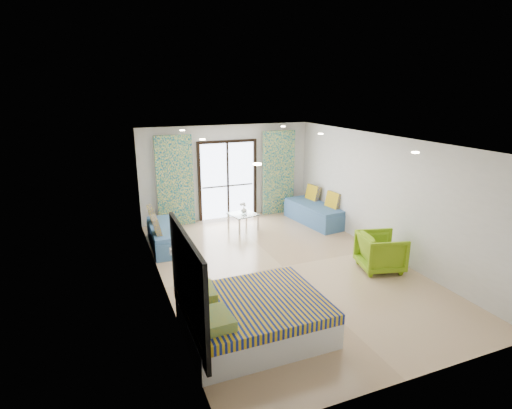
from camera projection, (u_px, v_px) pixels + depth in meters
name	position (u px, v px, depth m)	size (l,w,h in m)	color
floor	(282.00, 267.00, 8.56)	(5.00, 7.50, 0.01)	tan
ceiling	(285.00, 140.00, 7.80)	(5.00, 7.50, 0.01)	silver
wall_back	(227.00, 172.00, 11.52)	(5.00, 0.01, 2.70)	silver
wall_front	(418.00, 288.00, 4.84)	(5.00, 0.01, 2.70)	silver
wall_left	(160.00, 221.00, 7.28)	(0.01, 7.50, 2.70)	silver
wall_right	(383.00, 195.00, 9.07)	(0.01, 7.50, 2.70)	silver
balcony_door	(228.00, 176.00, 11.52)	(1.76, 0.08, 2.28)	black
balcony_rail	(228.00, 186.00, 11.61)	(1.52, 0.03, 0.04)	#595451
curtain_left	(175.00, 181.00, 10.83)	(1.00, 0.10, 2.50)	silver
curtain_right	(278.00, 173.00, 11.94)	(1.00, 0.10, 2.50)	silver
downlight_a	(257.00, 164.00, 5.53)	(0.12, 0.12, 0.02)	#FFE0B2
downlight_b	(415.00, 152.00, 6.53)	(0.12, 0.12, 0.02)	#FFE0B2
downlight_c	(202.00, 139.00, 8.20)	(0.12, 0.12, 0.02)	#FFE0B2
downlight_d	(321.00, 134.00, 9.20)	(0.12, 0.12, 0.02)	#FFE0B2
downlight_e	(182.00, 130.00, 9.98)	(0.12, 0.12, 0.02)	#FFE0B2
downlight_f	(283.00, 126.00, 10.98)	(0.12, 0.12, 0.02)	#FFE0B2
headboard	(188.00, 284.00, 5.58)	(0.06, 2.10, 1.50)	black
switch_plate	(171.00, 251.00, 6.69)	(0.02, 0.10, 0.10)	silver
bed	(253.00, 316.00, 6.14)	(2.12, 1.73, 0.73)	silver
daybed_left	(165.00, 235.00, 9.59)	(0.77, 1.87, 0.91)	#3C6391
daybed_right	(315.00, 212.00, 11.29)	(1.01, 2.05, 0.97)	#3C6391
coffee_table	(243.00, 215.00, 10.73)	(0.79, 0.79, 0.77)	silver
vase	(244.00, 210.00, 10.78)	(0.16, 0.16, 0.16)	white
armchair	(381.00, 250.00, 8.33)	(0.84, 0.79, 0.87)	#7CA915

